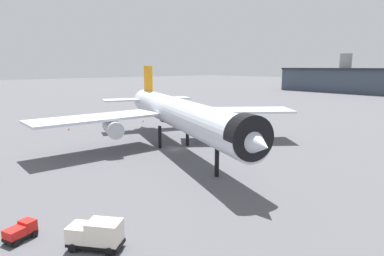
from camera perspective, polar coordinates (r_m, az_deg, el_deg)
The scene contains 7 objects.
ground at distance 74.72m, azimuth -2.86°, elevation -3.63°, with size 900.00×900.00×0.00m, color #56565B.
airliner_near_gate at distance 73.12m, azimuth -2.52°, elevation 2.51°, with size 66.65×59.52×18.33m.
service_truck_front at distance 36.57m, azimuth -16.02°, elevation -16.98°, with size 5.74×5.22×3.00m.
baggage_tug_wing at distance 41.38m, azimuth -27.16°, elevation -15.36°, with size 2.83×3.56×1.85m.
baggage_cart_trailing at distance 112.41m, azimuth -4.84°, elevation 1.63°, with size 2.71×2.39×1.82m.
traffic_cone_near_nose at distance 103.02m, azimuth -20.27°, elevation -0.13°, with size 0.61×0.61×0.76m, color #F2600C.
traffic_cone_wingtip at distance 112.12m, azimuth -8.34°, elevation 1.23°, with size 0.61×0.61×0.76m, color #F2600C.
Camera 1 is at (56.85, -44.93, 18.21)m, focal length 31.26 mm.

